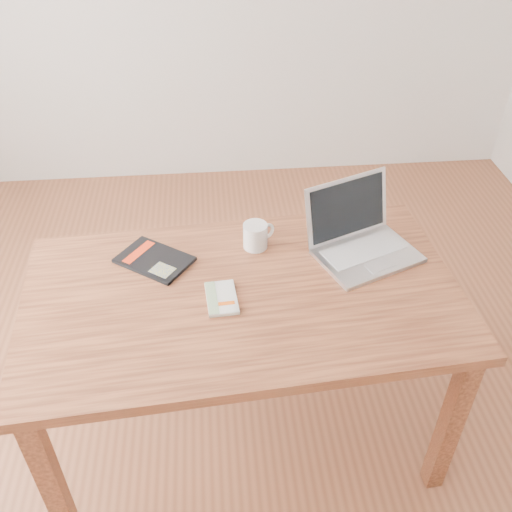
{
  "coord_description": "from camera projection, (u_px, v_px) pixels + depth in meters",
  "views": [
    {
      "loc": [
        -0.05,
        -1.53,
        2.02
      ],
      "look_at": [
        0.09,
        -0.05,
        0.85
      ],
      "focal_mm": 40.0,
      "sensor_mm": 36.0,
      "label": 1
    }
  ],
  "objects": [
    {
      "name": "laptop",
      "position": [
        360.0,
        238.0,
        2.05
      ],
      "size": [
        0.43,
        0.41,
        0.24
      ],
      "rotation": [
        0.0,
        0.0,
        0.39
      ],
      "color": "silver",
      "rests_on": "desk"
    },
    {
      "name": "white_guidebook",
      "position": [
        222.0,
        298.0,
        1.86
      ],
      "size": [
        0.11,
        0.17,
        0.01
      ],
      "rotation": [
        0.0,
        0.0,
        0.08
      ],
      "color": "silver",
      "rests_on": "desk"
    },
    {
      "name": "coffee_mug",
      "position": [
        256.0,
        235.0,
        2.06
      ],
      "size": [
        0.12,
        0.09,
        0.1
      ],
      "rotation": [
        0.0,
        0.0,
        0.51
      ],
      "color": "white",
      "rests_on": "desk"
    },
    {
      "name": "room",
      "position": [
        198.0,
        107.0,
        1.6
      ],
      "size": [
        4.04,
        4.04,
        2.7
      ],
      "color": "brown",
      "rests_on": "ground"
    },
    {
      "name": "black_guidebook",
      "position": [
        154.0,
        260.0,
        2.02
      ],
      "size": [
        0.3,
        0.28,
        0.01
      ],
      "rotation": [
        0.0,
        0.0,
        0.94
      ],
      "color": "black",
      "rests_on": "desk"
    },
    {
      "name": "desk",
      "position": [
        243.0,
        311.0,
        1.95
      ],
      "size": [
        1.51,
        0.93,
        0.75
      ],
      "rotation": [
        0.0,
        0.0,
        0.07
      ],
      "color": "brown",
      "rests_on": "ground"
    }
  ]
}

